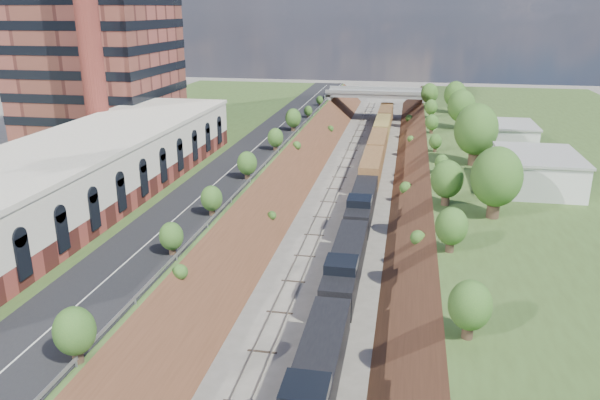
% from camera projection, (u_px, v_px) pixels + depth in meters
% --- Properties ---
extents(platform_left, '(44.00, 180.00, 5.00)m').
position_uv_depth(platform_left, '(135.00, 169.00, 89.51)').
color(platform_left, '#384E20').
rests_on(platform_left, ground).
extents(platform_right, '(44.00, 180.00, 5.00)m').
position_uv_depth(platform_right, '(596.00, 192.00, 77.99)').
color(platform_right, '#384E20').
rests_on(platform_right, ground).
extents(embankment_left, '(10.00, 180.00, 10.00)m').
position_uv_depth(embankment_left, '(275.00, 192.00, 86.45)').
color(embankment_left, brown).
rests_on(embankment_left, ground).
extents(embankment_right, '(10.00, 180.00, 10.00)m').
position_uv_depth(embankment_right, '(427.00, 201.00, 82.61)').
color(embankment_right, brown).
rests_on(embankment_right, ground).
extents(rail_left_track, '(1.58, 180.00, 0.18)m').
position_uv_depth(rail_left_track, '(332.00, 195.00, 84.96)').
color(rail_left_track, gray).
rests_on(rail_left_track, ground).
extents(rail_right_track, '(1.58, 180.00, 0.18)m').
position_uv_depth(rail_right_track, '(367.00, 197.00, 84.05)').
color(rail_right_track, gray).
rests_on(rail_right_track, ground).
extents(road, '(8.00, 180.00, 0.10)m').
position_uv_depth(road, '(245.00, 157.00, 85.65)').
color(road, black).
rests_on(road, platform_left).
extents(guardrail, '(0.10, 171.00, 0.70)m').
position_uv_depth(guardrail, '(272.00, 156.00, 84.60)').
color(guardrail, '#99999E').
rests_on(guardrail, platform_left).
extents(commercial_building, '(14.30, 62.30, 7.00)m').
position_uv_depth(commercial_building, '(85.00, 169.00, 66.22)').
color(commercial_building, maroon).
rests_on(commercial_building, platform_left).
extents(smokestack, '(3.20, 3.20, 40.00)m').
position_uv_depth(smokestack, '(87.00, 15.00, 79.24)').
color(smokestack, maroon).
rests_on(smokestack, platform_left).
extents(overpass, '(24.50, 8.30, 7.40)m').
position_uv_depth(overpass, '(377.00, 99.00, 140.86)').
color(overpass, gray).
rests_on(overpass, ground).
extents(white_building_near, '(9.00, 12.00, 4.00)m').
position_uv_depth(white_building_near, '(537.00, 172.00, 70.77)').
color(white_building_near, silver).
rests_on(white_building_near, platform_right).
extents(white_building_far, '(8.00, 10.00, 3.60)m').
position_uv_depth(white_building_far, '(506.00, 136.00, 91.45)').
color(white_building_far, silver).
rests_on(white_building_far, platform_right).
extents(tree_right_large, '(5.25, 5.25, 7.61)m').
position_uv_depth(tree_right_large, '(497.00, 177.00, 59.95)').
color(tree_right_large, '#473323').
rests_on(tree_right_large, platform_right).
extents(tree_left_crest, '(2.45, 2.45, 3.55)m').
position_uv_depth(tree_left_crest, '(154.00, 255.00, 47.05)').
color(tree_left_crest, '#473323').
rests_on(tree_left_crest, platform_left).
extents(freight_train, '(2.91, 117.46, 4.55)m').
position_uv_depth(freight_train, '(371.00, 171.00, 88.15)').
color(freight_train, black).
rests_on(freight_train, ground).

